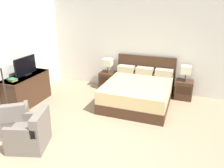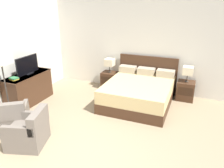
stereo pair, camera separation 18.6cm
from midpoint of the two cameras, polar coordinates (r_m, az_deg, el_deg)
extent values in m
plane|color=#998466|center=(4.19, -9.26, -19.64)|extent=(11.54, 11.54, 0.00)
cube|color=silver|center=(6.91, 6.91, 9.84)|extent=(6.69, 0.06, 2.80)
cube|color=silver|center=(6.39, -24.23, 7.26)|extent=(0.06, 5.65, 2.80)
cube|color=#422819|center=(6.15, 7.65, -3.98)|extent=(1.73, 1.99, 0.28)
cube|color=#D6BC7F|center=(6.03, 7.79, -1.30)|extent=(1.71, 1.97, 0.34)
cube|color=#422819|center=(6.92, 9.99, 2.58)|extent=(1.80, 0.05, 1.14)
cube|color=tan|center=(6.83, 4.94, 3.91)|extent=(0.51, 0.28, 0.20)
cube|color=tan|center=(6.70, 9.70, 3.32)|extent=(0.51, 0.28, 0.20)
cube|color=tan|center=(6.61, 14.62, 2.69)|extent=(0.51, 0.28, 0.20)
cube|color=#422819|center=(7.15, 0.13, 1.00)|extent=(0.49, 0.44, 0.55)
cube|color=black|center=(6.94, -0.53, 0.87)|extent=(0.41, 0.01, 0.24)
cube|color=#422819|center=(6.70, 19.39, -1.65)|extent=(0.49, 0.44, 0.55)
cube|color=black|center=(6.48, 19.32, -1.88)|extent=(0.41, 0.01, 0.24)
cylinder|color=#332D28|center=(7.06, 0.13, 3.17)|extent=(0.11, 0.11, 0.02)
cylinder|color=#332D28|center=(7.03, 0.13, 4.03)|extent=(0.02, 0.02, 0.20)
cube|color=beige|center=(6.97, 0.13, 5.72)|extent=(0.28, 0.28, 0.22)
cylinder|color=#332D28|center=(6.60, 19.68, 0.63)|extent=(0.11, 0.11, 0.02)
cylinder|color=#332D28|center=(6.56, 19.79, 1.54)|extent=(0.02, 0.02, 0.20)
cube|color=beige|center=(6.50, 20.02, 3.31)|extent=(0.28, 0.28, 0.22)
cube|color=#422819|center=(6.51, -20.18, -1.10)|extent=(0.56, 1.37, 0.83)
cube|color=#482C1C|center=(6.38, -20.63, 2.24)|extent=(0.57, 1.42, 0.02)
cube|color=black|center=(6.42, -20.21, 2.63)|extent=(0.18, 0.24, 0.02)
cube|color=black|center=(6.36, -20.48, 4.69)|extent=(0.04, 0.78, 0.49)
cube|color=black|center=(6.34, -20.35, 4.68)|extent=(0.01, 0.76, 0.46)
cube|color=gold|center=(6.06, -23.41, 1.16)|extent=(0.24, 0.20, 0.03)
cube|color=#2D7042|center=(6.05, -23.48, 1.43)|extent=(0.24, 0.20, 0.03)
cube|color=#70665B|center=(5.36, -23.61, -8.95)|extent=(0.95, 0.95, 0.40)
cube|color=#70665B|center=(4.95, -24.68, -6.63)|extent=(0.64, 0.53, 0.36)
cube|color=#70665B|center=(5.18, -20.85, -5.95)|extent=(0.44, 0.56, 0.18)
cube|color=#70665B|center=(4.74, -20.16, -12.51)|extent=(0.85, 0.85, 0.40)
cube|color=#70665B|center=(4.44, -17.57, -8.80)|extent=(0.35, 0.70, 0.36)
cube|color=#70665B|center=(4.37, -22.23, -11.36)|extent=(0.62, 0.27, 0.18)
cube|color=#70665B|center=(4.82, -19.17, -7.76)|extent=(0.62, 0.27, 0.18)
cylinder|color=#332D28|center=(5.98, -24.01, -7.89)|extent=(0.28, 0.28, 0.02)
cylinder|color=#332D28|center=(5.70, -25.02, -1.79)|extent=(0.03, 0.03, 1.35)
cube|color=beige|center=(5.47, -26.30, 6.04)|extent=(0.38, 0.38, 0.26)
camera|label=1|loc=(0.09, -89.03, 0.37)|focal=35.00mm
camera|label=2|loc=(0.09, 90.97, -0.37)|focal=35.00mm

